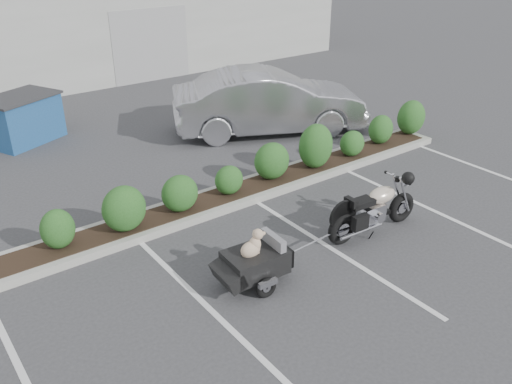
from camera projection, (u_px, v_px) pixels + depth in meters
ground at (262, 258)px, 9.59m from camera, size 90.00×90.00×0.00m
planter_kerb at (237, 194)px, 11.67m from camera, size 12.00×1.00×0.15m
motorcycle at (374, 210)px, 10.16m from camera, size 2.16×0.73×1.24m
pet_trailer at (254, 261)px, 8.72m from camera, size 1.73×0.97×1.03m
sedan at (269, 102)px, 14.99m from camera, size 5.55×3.93×1.74m
dumpster at (22, 119)px, 14.42m from camera, size 2.28×1.99×1.26m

